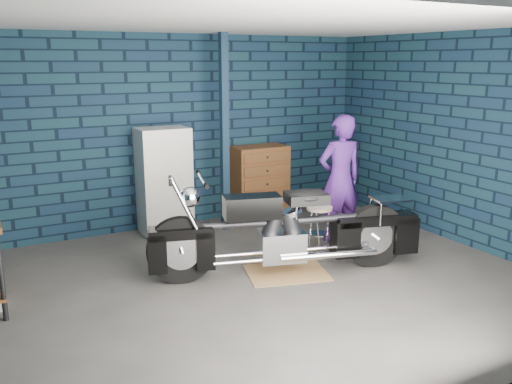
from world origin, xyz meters
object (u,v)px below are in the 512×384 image
tool_chest (260,182)px  shop_stool (319,229)px  motorcycle (288,224)px  locker (164,181)px  person (340,179)px

tool_chest → shop_stool: (-0.08, -1.68, -0.26)m
motorcycle → locker: (-0.69, 2.11, 0.15)m
person → locker: size_ratio=1.15×
locker → tool_chest: size_ratio=1.33×
motorcycle → person: 1.39m
person → tool_chest: 1.53m
shop_stool → locker: bearing=130.1°
motorcycle → tool_chest: 2.25m
shop_stool → person: bearing=26.0°
person → locker: 2.39m
person → locker: (-1.89, 1.45, -0.11)m
motorcycle → shop_stool: bearing=46.2°
motorcycle → locker: size_ratio=1.80×
tool_chest → shop_stool: size_ratio=1.88×
locker → shop_stool: 2.24m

